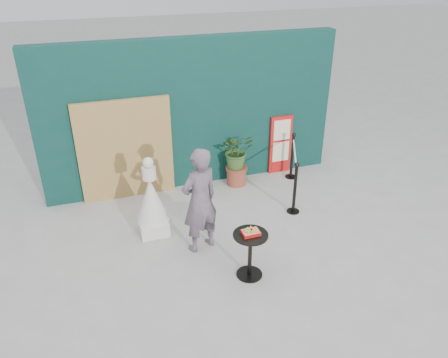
{
  "coord_description": "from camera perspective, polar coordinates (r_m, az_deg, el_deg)",
  "views": [
    {
      "loc": [
        -2.1,
        -4.92,
        4.4
      ],
      "look_at": [
        0.0,
        1.2,
        1.0
      ],
      "focal_mm": 35.0,
      "sensor_mm": 36.0,
      "label": 1
    }
  ],
  "objects": [
    {
      "name": "ground",
      "position": [
        6.93,
        3.29,
        -11.77
      ],
      "size": [
        60.0,
        60.0,
        0.0
      ],
      "primitive_type": "plane",
      "color": "#ADAAA5",
      "rests_on": "ground"
    },
    {
      "name": "back_wall",
      "position": [
        8.83,
        -4.15,
        8.47
      ],
      "size": [
        6.0,
        0.3,
        3.0
      ],
      "primitive_type": "cube",
      "color": "#0A312D",
      "rests_on": "ground"
    },
    {
      "name": "bamboo_fence",
      "position": [
        8.6,
        -12.71,
        3.7
      ],
      "size": [
        1.8,
        0.08,
        2.0
      ],
      "primitive_type": "cube",
      "color": "tan",
      "rests_on": "ground"
    },
    {
      "name": "woman",
      "position": [
        6.9,
        -3.19,
        -2.85
      ],
      "size": [
        0.76,
        0.63,
        1.8
      ],
      "primitive_type": "imported",
      "rotation": [
        0.0,
        0.0,
        3.49
      ],
      "color": "slate",
      "rests_on": "ground"
    },
    {
      "name": "menu_board",
      "position": [
        9.6,
        7.38,
        4.47
      ],
      "size": [
        0.5,
        0.07,
        1.3
      ],
      "color": "red",
      "rests_on": "ground"
    },
    {
      "name": "statue",
      "position": [
        7.52,
        -9.44,
        -3.15
      ],
      "size": [
        0.56,
        0.56,
        1.45
      ],
      "color": "silver",
      "rests_on": "ground"
    },
    {
      "name": "cafe_table",
      "position": [
        6.54,
        3.44,
        -9.02
      ],
      "size": [
        0.52,
        0.52,
        0.75
      ],
      "color": "black",
      "rests_on": "ground"
    },
    {
      "name": "food_basket",
      "position": [
        6.37,
        3.52,
        -6.92
      ],
      "size": [
        0.26,
        0.19,
        0.11
      ],
      "color": "#AE1912",
      "rests_on": "cafe_table"
    },
    {
      "name": "planter",
      "position": [
        8.98,
        1.67,
        3.13
      ],
      "size": [
        0.67,
        0.58,
        1.15
      ],
      "color": "brown",
      "rests_on": "ground"
    },
    {
      "name": "stanchion_barrier",
      "position": [
        8.79,
        9.05,
        0.97
      ],
      "size": [
        0.84,
        1.54,
        1.03
      ],
      "color": "black",
      "rests_on": "ground"
    }
  ]
}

